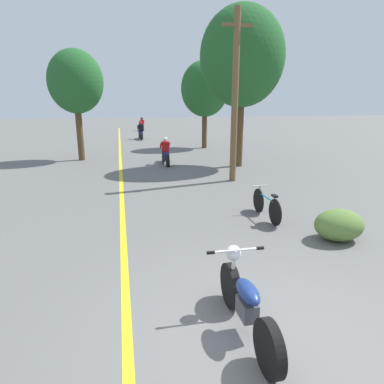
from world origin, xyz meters
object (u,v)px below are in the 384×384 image
Objects in this scene: roadside_tree_right_near at (242,57)px; motorcycle_foreground at (246,303)px; utility_pole at (235,96)px; bicycle_parked at (266,205)px; roadside_tree_left at (76,82)px; motorcycle_rider_far at (142,126)px; roadside_tree_right_far at (205,89)px; motorcycle_rider_mid at (141,132)px; motorcycle_rider_lead at (166,154)px.

roadside_tree_right_near is 12.87m from motorcycle_foreground.
bicycle_parked is (-0.53, -4.38, -2.79)m from utility_pole.
motorcycle_rider_far is at bearing 76.11° from roadside_tree_left.
roadside_tree_right_near is 4.06× the size of bicycle_parked.
utility_pole is at bearing 72.71° from motorcycle_foreground.
motorcycle_rider_far is at bearing 92.85° from bicycle_parked.
roadside_tree_left is 2.59× the size of motorcycle_rider_far.
motorcycle_rider_far is (-1.91, 23.37, -2.64)m from utility_pole.
roadside_tree_right_near is 1.29× the size of roadside_tree_right_far.
motorcycle_rider_mid is at bearing 89.71° from motorcycle_foreground.
motorcycle_rider_far is (4.26, 17.23, -3.36)m from roadside_tree_left.
motorcycle_foreground is at bearing -90.29° from motorcycle_rider_mid.
roadside_tree_right_far is 18.69m from motorcycle_foreground.
motorcycle_rider_mid is 1.13× the size of bicycle_parked.
motorcycle_foreground is at bearing -92.77° from motorcycle_rider_lead.
motorcycle_foreground is at bearing -116.99° from bicycle_parked.
motorcycle_rider_far reaches higher than motorcycle_foreground.
roadside_tree_right_far is 3.15× the size of bicycle_parked.
bicycle_parked is (2.02, -19.80, -0.18)m from motorcycle_rider_mid.
roadside_tree_left is at bearing 153.08° from motorcycle_rider_lead.
roadside_tree_right_far is 2.79× the size of motorcycle_rider_mid.
roadside_tree_left is 3.15× the size of bicycle_parked.
roadside_tree_right_near reaches higher than bicycle_parked.
motorcycle_rider_mid is at bearing 106.85° from roadside_tree_right_near.
bicycle_parked is at bearing -84.19° from motorcycle_rider_mid.
motorcycle_rider_mid reaches higher than bicycle_parked.
motorcycle_rider_mid is (-3.80, 12.55, -4.29)m from roadside_tree_right_near.
motorcycle_rider_far is (-3.17, 20.51, -4.32)m from roadside_tree_right_near.
motorcycle_rider_far is at bearing 88.64° from motorcycle_foreground.
roadside_tree_right_near is 3.33× the size of motorcycle_rider_far.
roadside_tree_right_far is 14.29m from bicycle_parked.
motorcycle_rider_mid is (-0.49, 11.37, 0.04)m from motorcycle_rider_lead.
motorcycle_rider_far is at bearing 89.56° from motorcycle_rider_lead.
roadside_tree_left is (-7.43, 3.27, -0.96)m from roadside_tree_right_near.
motorcycle_rider_far is 1.22× the size of bicycle_parked.
utility_pole reaches higher than motorcycle_rider_mid.
roadside_tree_right_near is 6.64m from roadside_tree_right_far.
roadside_tree_right_near is 3.41× the size of motorcycle_foreground.
utility_pole is at bearing 83.10° from bicycle_parked.
motorcycle_foreground is (-3.93, -11.44, -4.39)m from roadside_tree_right_near.
motorcycle_foreground is at bearing -102.11° from roadside_tree_right_far.
utility_pole is 5.22m from bicycle_parked.
bicycle_parked is (5.64, -10.52, -3.50)m from roadside_tree_left.
bicycle_parked is at bearing -103.86° from roadside_tree_right_near.
roadside_tree_right_near is at bearing -89.43° from roadside_tree_right_far.
utility_pole is 2.91× the size of motorcycle_rider_far.
roadside_tree_right_far is 14.65m from motorcycle_rider_far.
motorcycle_foreground is at bearing -91.36° from motorcycle_rider_far.
roadside_tree_left is 2.79× the size of motorcycle_rider_mid.
roadside_tree_right_far reaches higher than bicycle_parked.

